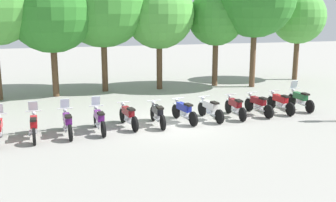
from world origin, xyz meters
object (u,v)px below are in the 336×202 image
at_px(tree_7, 299,17).
at_px(motorcycle_5, 157,114).
at_px(motorcycle_3, 99,119).
at_px(motorcycle_6, 184,111).
at_px(motorcycle_4, 128,115).
at_px(tree_2, 51,8).
at_px(motorcycle_1, 34,126).
at_px(motorcycle_10, 280,102).
at_px(motorcycle_7, 210,109).
at_px(tree_5, 216,18).
at_px(motorcycle_9, 258,104).
at_px(tree_4, 159,14).
at_px(motorcycle_2, 67,122).
at_px(motorcycle_8, 235,107).
at_px(tree_3, 102,1).
at_px(motorcycle_11, 300,99).

bearing_deg(tree_7, motorcycle_5, -143.90).
height_order(motorcycle_3, motorcycle_6, motorcycle_3).
bearing_deg(motorcycle_4, tree_7, -66.30).
bearing_deg(tree_2, motorcycle_1, -96.11).
bearing_deg(motorcycle_10, motorcycle_7, 91.17).
bearing_deg(motorcycle_6, motorcycle_10, -96.88).
height_order(motorcycle_4, tree_5, tree_5).
bearing_deg(motorcycle_3, motorcycle_9, -88.97).
height_order(tree_5, tree_7, tree_7).
height_order(motorcycle_1, motorcycle_7, motorcycle_1).
relative_size(motorcycle_3, tree_4, 0.32).
distance_m(tree_2, tree_5, 10.18).
relative_size(motorcycle_1, tree_2, 0.29).
bearing_deg(motorcycle_2, motorcycle_5, -88.17).
bearing_deg(motorcycle_8, motorcycle_7, 93.96).
height_order(motorcycle_3, motorcycle_4, motorcycle_3).
height_order(motorcycle_7, motorcycle_9, same).
relative_size(motorcycle_1, motorcycle_2, 1.00).
xyz_separation_m(motorcycle_1, tree_2, (0.86, 8.06, 4.50)).
xyz_separation_m(motorcycle_6, motorcycle_10, (5.08, 0.48, 0.00)).
distance_m(motorcycle_9, tree_2, 12.45).
height_order(motorcycle_8, tree_4, tree_4).
bearing_deg(tree_7, motorcycle_10, -125.87).
height_order(motorcycle_3, tree_3, tree_3).
relative_size(tree_5, tree_7, 0.98).
height_order(motorcycle_7, tree_5, tree_5).
distance_m(motorcycle_2, motorcycle_11, 11.52).
distance_m(motorcycle_6, tree_7, 14.74).
relative_size(motorcycle_11, tree_5, 0.35).
bearing_deg(motorcycle_3, motorcycle_8, -89.04).
distance_m(motorcycle_3, tree_5, 12.65).
xyz_separation_m(motorcycle_5, tree_3, (-1.28, 8.26, 4.88)).
height_order(motorcycle_3, motorcycle_7, motorcycle_3).
relative_size(motorcycle_8, motorcycle_9, 1.00).
xyz_separation_m(motorcycle_2, motorcycle_3, (1.27, 0.15, 0.00)).
relative_size(motorcycle_5, tree_4, 0.32).
distance_m(motorcycle_7, motorcycle_9, 2.55).
xyz_separation_m(motorcycle_10, motorcycle_11, (1.27, 0.27, 0.01)).
distance_m(motorcycle_7, motorcycle_11, 5.13).
relative_size(motorcycle_10, motorcycle_11, 1.00).
height_order(motorcycle_9, tree_5, tree_5).
distance_m(tree_3, tree_7, 13.73).
height_order(motorcycle_5, motorcycle_11, motorcycle_11).
distance_m(motorcycle_4, motorcycle_9, 6.36).
bearing_deg(motorcycle_2, tree_4, -39.87).
bearing_deg(motorcycle_10, motorcycle_1, 91.46).
bearing_deg(motorcycle_4, motorcycle_3, 96.75).
distance_m(motorcycle_6, tree_5, 10.08).
bearing_deg(motorcycle_8, motorcycle_3, 95.72).
bearing_deg(motorcycle_8, motorcycle_4, 93.08).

